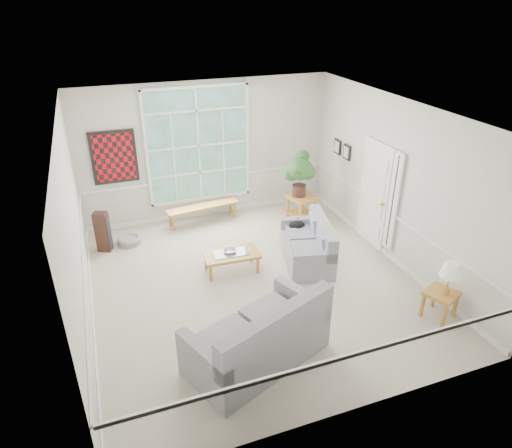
{
  "coord_description": "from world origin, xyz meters",
  "views": [
    {
      "loc": [
        -2.28,
        -6.3,
        4.62
      ],
      "look_at": [
        0.1,
        0.2,
        1.05
      ],
      "focal_mm": 32.0,
      "sensor_mm": 36.0,
      "label": 1
    }
  ],
  "objects": [
    {
      "name": "ceiling",
      "position": [
        0.0,
        0.0,
        3.0
      ],
      "size": [
        5.5,
        6.0,
        0.02
      ],
      "primitive_type": "cube",
      "color": "white",
      "rests_on": "ground"
    },
    {
      "name": "floor",
      "position": [
        0.0,
        0.0,
        -0.01
      ],
      "size": [
        5.5,
        6.0,
        0.01
      ],
      "primitive_type": "cube",
      "color": "#AFA694",
      "rests_on": "ground"
    },
    {
      "name": "door_sidelight",
      "position": [
        2.71,
        -0.03,
        1.15
      ],
      "size": [
        0.08,
        0.26,
        1.9
      ],
      "primitive_type": "cube",
      "color": "white",
      "rests_on": "wall_right"
    },
    {
      "name": "pewter_bowl",
      "position": [
        -0.28,
        0.54,
        0.41
      ],
      "size": [
        0.28,
        0.28,
        0.07
      ],
      "primitive_type": "imported",
      "rotation": [
        0.0,
        0.0,
        0.0
      ],
      "color": "#A2A3A8",
      "rests_on": "coffee_table"
    },
    {
      "name": "houseplant",
      "position": [
        1.79,
        2.05,
        1.07
      ],
      "size": [
        0.75,
        0.75,
        1.02
      ],
      "primitive_type": null,
      "rotation": [
        0.0,
        0.0,
        0.32
      ],
      "color": "#2D5A2A",
      "rests_on": "end_table"
    },
    {
      "name": "wall_frame_far",
      "position": [
        2.71,
        2.15,
        1.55
      ],
      "size": [
        0.04,
        0.26,
        0.32
      ],
      "primitive_type": "cube",
      "color": "black",
      "rests_on": "wall_right"
    },
    {
      "name": "loveseat_front",
      "position": [
        -0.61,
        -1.77,
        0.52
      ],
      "size": [
        2.17,
        1.65,
        1.05
      ],
      "primitive_type": "cube",
      "rotation": [
        0.0,
        0.0,
        0.38
      ],
      "color": "gray",
      "rests_on": "floor"
    },
    {
      "name": "entry_door",
      "position": [
        2.71,
        0.6,
        1.05
      ],
      "size": [
        0.08,
        0.9,
        2.1
      ],
      "primitive_type": "cube",
      "color": "white",
      "rests_on": "floor"
    },
    {
      "name": "wall_art",
      "position": [
        -1.95,
        2.95,
        1.6
      ],
      "size": [
        0.9,
        0.06,
        1.1
      ],
      "primitive_type": "cube",
      "color": "maroon",
      "rests_on": "wall_back"
    },
    {
      "name": "side_table",
      "position": [
        2.4,
        -1.87,
        0.23
      ],
      "size": [
        0.59,
        0.59,
        0.46
      ],
      "primitive_type": "cube",
      "rotation": [
        0.0,
        0.0,
        0.4
      ],
      "color": "#AF7B32",
      "rests_on": "floor"
    },
    {
      "name": "wall_right",
      "position": [
        2.75,
        0.0,
        1.5
      ],
      "size": [
        0.02,
        6.0,
        3.0
      ],
      "primitive_type": "cube",
      "color": "silver",
      "rests_on": "ground"
    },
    {
      "name": "loveseat_right",
      "position": [
        1.17,
        0.35,
        0.41
      ],
      "size": [
        1.14,
        1.67,
        0.83
      ],
      "primitive_type": "cube",
      "rotation": [
        0.0,
        0.0,
        -0.25
      ],
      "color": "gray",
      "rests_on": "floor"
    },
    {
      "name": "window_back",
      "position": [
        -0.2,
        2.96,
        1.65
      ],
      "size": [
        2.3,
        0.08,
        2.4
      ],
      "primitive_type": "cube",
      "color": "white",
      "rests_on": "wall_back"
    },
    {
      "name": "wall_frame_near",
      "position": [
        2.71,
        1.75,
        1.55
      ],
      "size": [
        0.04,
        0.26,
        0.32
      ],
      "primitive_type": "cube",
      "color": "black",
      "rests_on": "wall_right"
    },
    {
      "name": "table_lamp",
      "position": [
        2.43,
        -1.93,
        0.74
      ],
      "size": [
        0.41,
        0.41,
        0.56
      ],
      "primitive_type": null,
      "rotation": [
        0.0,
        0.0,
        0.3
      ],
      "color": "white",
      "rests_on": "side_table"
    },
    {
      "name": "coffee_table",
      "position": [
        -0.27,
        0.51,
        0.19
      ],
      "size": [
        1.03,
        0.59,
        0.37
      ],
      "primitive_type": "cube",
      "rotation": [
        0.0,
        0.0,
        -0.05
      ],
      "color": "#AF7B32",
      "rests_on": "floor"
    },
    {
      "name": "wall_front",
      "position": [
        0.0,
        -3.0,
        1.5
      ],
      "size": [
        5.5,
        0.02,
        3.0
      ],
      "primitive_type": "cube",
      "color": "silver",
      "rests_on": "ground"
    },
    {
      "name": "wall_back",
      "position": [
        0.0,
        3.0,
        1.5
      ],
      "size": [
        5.5,
        0.02,
        3.0
      ],
      "primitive_type": "cube",
      "color": "silver",
      "rests_on": "ground"
    },
    {
      "name": "pet_bed",
      "position": [
        -1.92,
        2.2,
        0.07
      ],
      "size": [
        0.52,
        0.52,
        0.14
      ],
      "primitive_type": "cylinder",
      "rotation": [
        0.0,
        0.0,
        0.13
      ],
      "color": "gray",
      "rests_on": "floor"
    },
    {
      "name": "floor_speaker",
      "position": [
        -2.4,
        2.09,
        0.41
      ],
      "size": [
        0.32,
        0.29,
        0.82
      ],
      "primitive_type": "cube",
      "rotation": [
        0.0,
        0.0,
        -0.42
      ],
      "color": "#361D16",
      "rests_on": "floor"
    },
    {
      "name": "end_table",
      "position": [
        1.86,
        2.02,
        0.28
      ],
      "size": [
        0.68,
        0.68,
        0.56
      ],
      "primitive_type": "cube",
      "rotation": [
        0.0,
        0.0,
        0.24
      ],
      "color": "#AF7B32",
      "rests_on": "floor"
    },
    {
      "name": "window_bench",
      "position": [
        -0.26,
        2.65,
        0.19
      ],
      "size": [
        1.65,
        0.52,
        0.38
      ],
      "primitive_type": "cube",
      "rotation": [
        0.0,
        0.0,
        0.13
      ],
      "color": "#AF7B32",
      "rests_on": "floor"
    },
    {
      "name": "wall_left",
      "position": [
        -2.75,
        0.0,
        1.5
      ],
      "size": [
        0.02,
        6.0,
        3.0
      ],
      "primitive_type": "cube",
      "color": "silver",
      "rests_on": "ground"
    },
    {
      "name": "cat",
      "position": [
        1.21,
        0.9,
        0.5
      ],
      "size": [
        0.35,
        0.26,
        0.16
      ],
      "primitive_type": "ellipsoid",
      "rotation": [
        0.0,
        0.0,
        -0.08
      ],
      "color": "black",
      "rests_on": "loveseat_right"
    }
  ]
}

